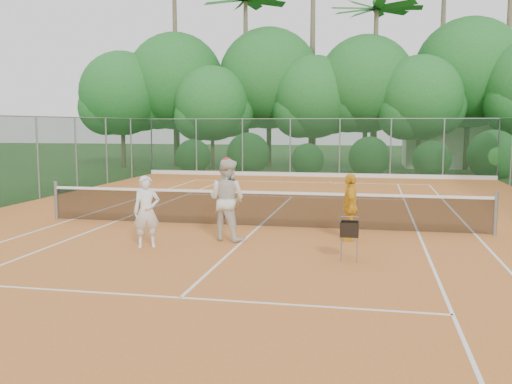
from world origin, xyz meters
The scene contains 14 objects.
ground centered at (0.00, 0.00, 0.00)m, with size 120.00×120.00×0.00m, color #1C4117.
clay_court centered at (0.00, 0.00, 0.01)m, with size 18.00×36.00×0.02m, color #BF6C2C.
club_building centered at (9.00, 24.00, 1.50)m, with size 8.00×5.00×3.00m, color beige.
tennis_net centered at (0.00, 0.00, 0.53)m, with size 11.97×0.10×1.10m.
player_white centered at (-1.96, -2.96, 0.82)m, with size 0.58×0.38×1.60m, color silver.
player_center_grp centered at (-0.40, -1.87, 0.99)m, with size 1.12×0.99×1.96m.
player_yellow centered at (2.44, -1.28, 0.81)m, with size 0.93×0.39×1.58m, color gold.
ball_hopper centered at (2.51, -3.38, 0.65)m, with size 0.35×0.35×0.80m.
stray_ball_a centered at (1.04, 11.96, 0.05)m, with size 0.07×0.07×0.07m, color #C5D030.
stray_ball_b centered at (-1.11, 10.85, 0.05)m, with size 0.07×0.07×0.07m, color #CCD631.
stray_ball_c centered at (1.35, 10.96, 0.05)m, with size 0.07×0.07×0.07m, color #BBDD33.
court_markings centered at (0.00, 0.00, 0.02)m, with size 11.03×23.83×0.01m.
fence_back centered at (0.00, 15.00, 1.52)m, with size 18.07×0.07×3.00m.
tropical_treeline centered at (1.43, 20.22, 5.11)m, with size 32.10×8.49×15.03m.
Camera 1 is at (2.91, -14.73, 2.75)m, focal length 40.00 mm.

